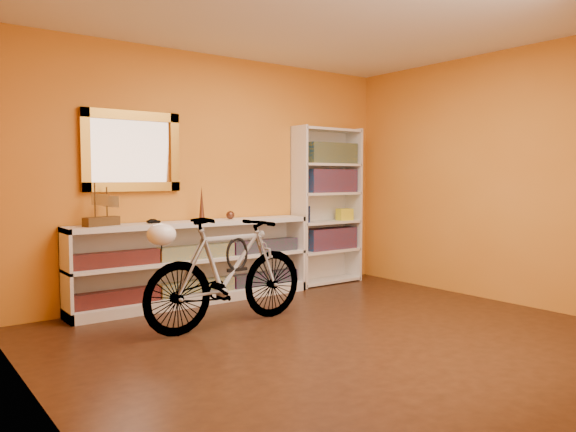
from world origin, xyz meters
TOP-DOWN VIEW (x-y plane):
  - floor at (0.00, 0.00)m, footprint 4.50×4.00m
  - ceiling at (0.00, 0.00)m, footprint 4.50×4.00m
  - back_wall at (0.00, 2.00)m, footprint 4.50×0.01m
  - left_wall at (-2.25, 0.00)m, footprint 0.01×4.00m
  - right_wall at (2.25, 0.00)m, footprint 0.01×4.00m
  - gilt_mirror at (-0.95, 1.97)m, footprint 0.98×0.06m
  - wall_socket at (0.90, 1.99)m, footprint 0.09×0.02m
  - console_unit at (-0.35, 1.81)m, footprint 2.60×0.35m
  - cd_row_lower at (-0.35, 1.79)m, footprint 2.50×0.13m
  - cd_row_upper at (-0.35, 1.79)m, footprint 2.50×0.13m
  - model_ship at (-1.31, 1.81)m, footprint 0.36×0.22m
  - toy_car at (-0.80, 1.81)m, footprint 0.00×0.01m
  - bronze_ornament at (-0.28, 1.81)m, footprint 0.06×0.06m
  - decorative_orb at (0.06, 1.81)m, footprint 0.09×0.09m
  - bookcase at (1.45, 1.84)m, footprint 0.90×0.30m
  - book_row_a at (1.50, 1.84)m, footprint 0.70×0.22m
  - book_row_b at (1.50, 1.84)m, footprint 0.70×0.22m
  - book_row_c at (1.50, 1.84)m, footprint 0.70×0.22m
  - travel_mug at (1.11, 1.82)m, footprint 0.09×0.09m
  - red_tin at (1.25, 1.87)m, footprint 0.15×0.15m
  - yellow_bag at (1.70, 1.80)m, footprint 0.20×0.15m
  - bicycle at (-0.54, 0.85)m, footprint 0.51×1.66m
  - helmet at (-1.16, 0.82)m, footprint 0.23×0.22m
  - u_lock at (-0.44, 0.86)m, footprint 0.22×0.02m

SIDE VIEW (x-z plane):
  - floor at x=0.00m, z-range -0.01..0.00m
  - cd_row_lower at x=-0.35m, z-range 0.10..0.24m
  - wall_socket at x=0.90m, z-range 0.21..0.29m
  - console_unit at x=-0.35m, z-range 0.00..0.85m
  - bicycle at x=-0.54m, z-range 0.00..0.96m
  - cd_row_upper at x=-0.35m, z-range 0.47..0.60m
  - book_row_a at x=1.50m, z-range 0.42..0.68m
  - u_lock at x=-0.44m, z-range 0.52..0.73m
  - yellow_bag at x=1.70m, z-range 0.77..0.91m
  - helmet at x=-1.16m, z-range 0.76..0.93m
  - toy_car at x=-0.80m, z-range 0.85..0.85m
  - travel_mug at x=1.11m, z-range 0.77..0.96m
  - decorative_orb at x=0.06m, z-range 0.85..0.94m
  - bookcase at x=1.45m, z-range 0.00..1.90m
  - bronze_ornament at x=-0.28m, z-range 0.85..1.21m
  - model_ship at x=-1.31m, z-range 0.85..1.25m
  - book_row_b at x=1.50m, z-range 1.11..1.40m
  - back_wall at x=0.00m, z-range 0.00..2.60m
  - left_wall at x=-2.25m, z-range 0.00..2.60m
  - right_wall at x=2.25m, z-range 0.00..2.60m
  - red_tin at x=1.25m, z-range 1.46..1.63m
  - gilt_mirror at x=-0.95m, z-range 1.16..1.94m
  - book_row_c at x=1.50m, z-range 1.46..1.71m
  - ceiling at x=0.00m, z-range 2.60..2.61m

